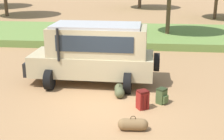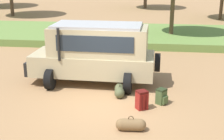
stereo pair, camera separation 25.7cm
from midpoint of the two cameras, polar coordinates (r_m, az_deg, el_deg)
The scene contains 7 objects.
ground_plane at distance 10.67m, azimuth -1.92°, elevation -6.84°, with size 320.00×320.00×0.00m, color #9E754C.
grass_bank at distance 21.51m, azimuth 2.10°, elevation 6.49°, with size 120.00×7.00×0.44m.
safari_vehicle at distance 12.57m, azimuth -3.76°, elevation 3.24°, with size 5.38×2.82×2.44m.
backpack_beside_front_wheel at distance 10.51m, azimuth 4.88°, elevation -5.43°, with size 0.46×0.48×0.65m.
backpack_cluster_center at distance 11.00m, azimuth 8.44°, elevation -4.75°, with size 0.45×0.44×0.55m.
duffel_bag_low_black_case at distance 11.60m, azimuth 0.73°, elevation -3.79°, with size 0.42×0.91×0.46m.
duffel_bag_soft_canvas at distance 9.20m, azimuth 3.05°, elevation -9.91°, with size 0.89×0.39×0.46m.
Camera 1 is at (1.19, -9.62, 4.46)m, focal length 50.00 mm.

